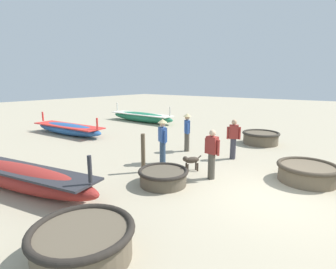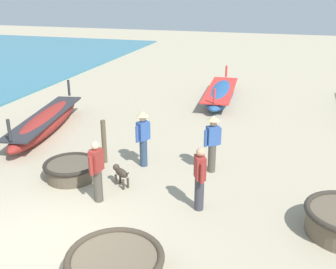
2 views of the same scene
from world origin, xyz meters
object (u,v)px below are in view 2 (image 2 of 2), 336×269
Objects in this scene: mooring_post_shoreline at (104,142)px; fisherman_by_coracle at (200,177)px; long_boat_white_hull at (46,122)px; coracle_front_left at (115,266)px; dog at (121,173)px; coracle_beside_post at (71,169)px; fisherman_standing_right at (97,170)px; fisherman_crouching at (213,140)px; fisherman_standing_left at (143,135)px; long_boat_blue_hull at (220,93)px.

fisherman_by_coracle is at bearing -28.80° from mooring_post_shoreline.
long_boat_white_hull is 7.33m from fisherman_by_coracle.
dog is at bearing 111.46° from coracle_front_left.
coracle_beside_post is 3.80m from fisherman_by_coracle.
long_boat_white_hull is 3.58× the size of fisherman_by_coracle.
fisherman_by_coracle is (3.71, -0.61, 0.58)m from coracle_beside_post.
fisherman_standing_right is at bearing 121.88° from coracle_front_left.
coracle_front_left is at bearing -68.54° from dog.
long_boat_white_hull is 9.47× the size of dog.
fisherman_crouching is 1.98m from fisherman_standing_left.
coracle_front_left is 8.38m from long_boat_white_hull.
coracle_front_left is 1.13× the size of fisherman_standing_right.
long_boat_white_hull reaches higher than dog.
long_boat_white_hull is at bearing 130.81° from coracle_front_left.
fisherman_standing_right is (3.95, -3.89, 0.45)m from long_boat_white_hull.
coracle_beside_post is at bearing 170.73° from fisherman_by_coracle.
long_boat_white_hull reaches higher than mooring_post_shoreline.
fisherman_standing_left is 1.06× the size of fisherman_by_coracle.
fisherman_by_coracle reaches higher than long_boat_blue_hull.
fisherman_by_coracle is 2.46m from fisherman_standing_right.
mooring_post_shoreline is (-3.17, -0.29, -0.30)m from fisherman_crouching.
long_boat_blue_hull is (2.63, 8.90, 0.08)m from coracle_beside_post.
fisherman_standing_right is (-2.44, -0.32, 0.00)m from fisherman_by_coracle.
fisherman_crouching reaches higher than fisherman_standing_right.
coracle_front_left is 0.33× the size of long_boat_blue_hull.
dog reaches higher than coracle_beside_post.
fisherman_crouching is (3.62, 1.48, 0.70)m from coracle_beside_post.
coracle_front_left is at bearing -108.15° from fisherman_by_coracle.
long_boat_blue_hull is 9.06× the size of dog.
long_boat_blue_hull is 9.02m from dog.
coracle_front_left is 4.97m from fisherman_crouching.
fisherman_standing_left is 2.81m from fisherman_by_coracle.
dog is (-1.31, 3.34, 0.07)m from coracle_front_left.
fisherman_standing_right is (-2.35, -2.40, -0.12)m from fisherman_crouching.
long_boat_white_hull is at bearing 150.43° from mooring_post_shoreline.
fisherman_standing_right is at bearing -97.89° from long_boat_blue_hull.
fisherman_by_coracle is (0.09, -2.08, -0.12)m from fisherman_crouching.
long_boat_white_hull is 5.56m from fisherman_standing_right.
coracle_beside_post is 4.00m from long_boat_white_hull.
mooring_post_shoreline reaches higher than coracle_front_left.
fisherman_crouching is 3.36m from fisherman_standing_right.
dog is (-0.16, -1.33, -0.59)m from fisherman_standing_left.
long_boat_blue_hull is at bearing 74.20° from mooring_post_shoreline.
long_boat_blue_hull is 3.43× the size of fisherman_standing_right.
fisherman_standing_left is (-0.99, -7.62, 0.62)m from long_boat_blue_hull.
long_boat_blue_hull is 8.03m from mooring_post_shoreline.
coracle_beside_post is at bearing -106.47° from long_boat_blue_hull.
long_boat_white_hull is at bearing 158.83° from fisherman_standing_left.
long_boat_blue_hull is at bearing 48.19° from long_boat_white_hull.
coracle_beside_post is 1.49m from dog.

